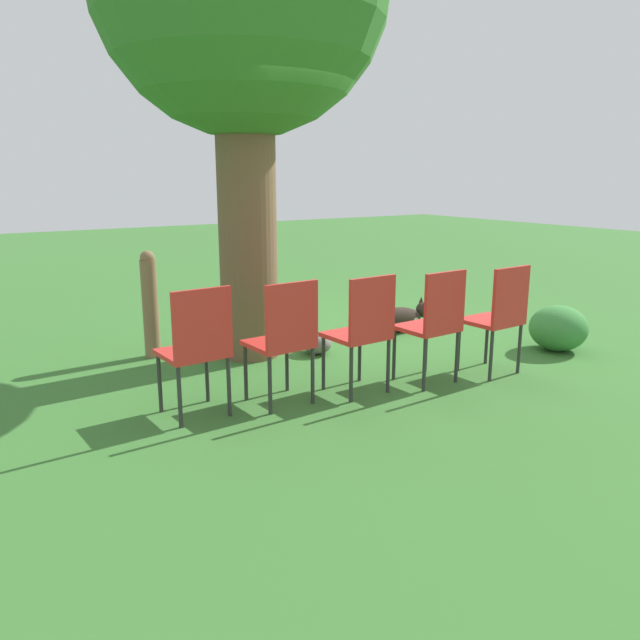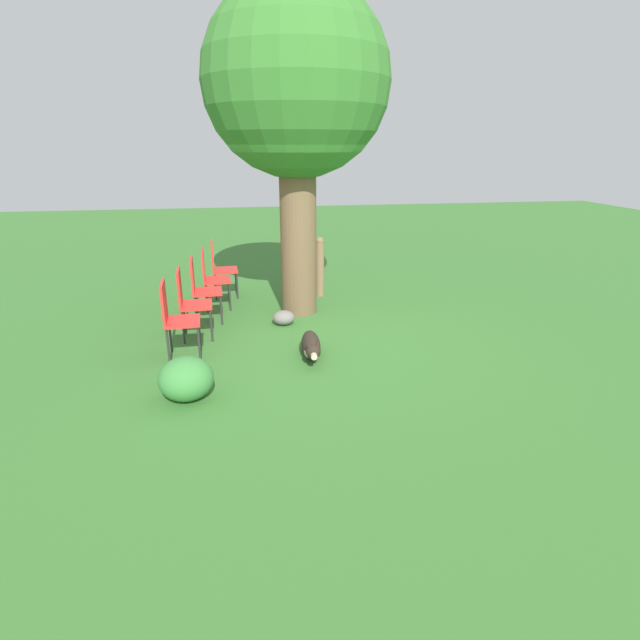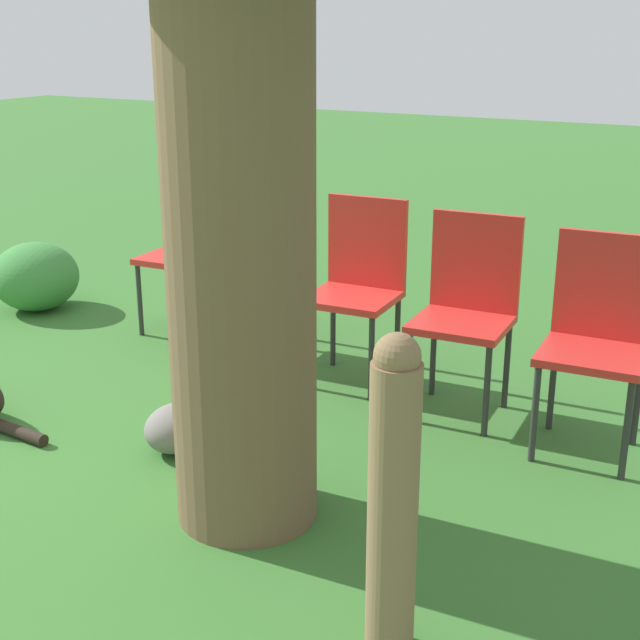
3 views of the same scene
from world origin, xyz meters
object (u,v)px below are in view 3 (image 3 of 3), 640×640
at_px(red_chair_3, 467,301).
at_px(red_chair_2, 359,277).
at_px(red_chair_1, 267,258).
at_px(red_chair_4, 598,329).
at_px(red_chair_0, 188,241).
at_px(fence_post, 393,498).

bearing_deg(red_chair_3, red_chair_2, -103.45).
height_order(red_chair_1, red_chair_4, same).
bearing_deg(red_chair_3, red_chair_0, -103.45).
distance_m(fence_post, red_chair_1, 2.67).
distance_m(red_chair_2, red_chair_3, 0.65).
height_order(fence_post, red_chair_1, fence_post).
relative_size(red_chair_0, red_chair_1, 1.00).
distance_m(fence_post, red_chair_0, 3.20).
xyz_separation_m(red_chair_2, red_chair_4, (0.24, 1.28, 0.00)).
bearing_deg(red_chair_1, fence_post, 36.87).
bearing_deg(fence_post, red_chair_2, -150.99).
xyz_separation_m(fence_post, red_chair_0, (-2.17, -2.36, 0.04)).
height_order(fence_post, red_chair_3, fence_post).
distance_m(red_chair_1, red_chair_2, 0.65).
bearing_deg(fence_post, red_chair_1, -140.14).
distance_m(red_chair_0, red_chair_1, 0.65).
height_order(red_chair_1, red_chair_2, same).
xyz_separation_m(red_chair_0, red_chair_3, (0.36, 1.92, 0.00)).
bearing_deg(red_chair_3, fence_post, 10.35).
height_order(red_chair_0, red_chair_3, same).
xyz_separation_m(red_chair_0, red_chair_1, (0.12, 0.64, 0.00)).
height_order(fence_post, red_chair_4, fence_post).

